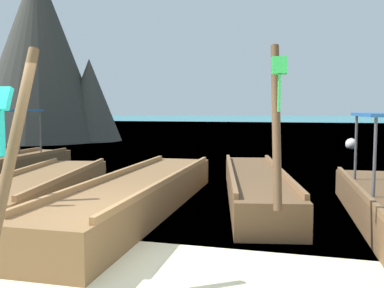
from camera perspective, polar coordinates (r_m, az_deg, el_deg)
ground at (r=5.60m, az=-8.28°, el=-16.11°), size 120.00×120.00×0.00m
sea_water at (r=65.89m, az=13.05°, el=2.90°), size 120.00×120.00×0.00m
longtail_boat_orange_ribbon at (r=9.66m, az=-19.71°, el=-5.64°), size 2.39×5.91×2.85m
longtail_boat_turquoise_ribbon at (r=8.29m, az=-7.07°, el=-6.83°), size 1.45×7.68×2.68m
longtail_boat_green_ribbon at (r=9.29m, az=8.57°, el=-5.64°), size 2.30×6.43×2.93m
karst_rock at (r=28.17m, az=-19.35°, el=11.05°), size 8.95×8.02×10.94m
mooring_buoy_near at (r=22.02m, az=20.66°, el=-0.00°), size 0.56×0.56×0.56m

